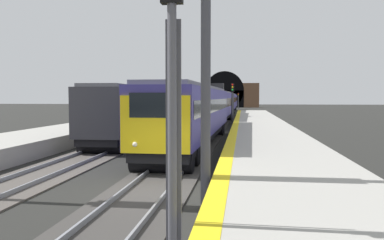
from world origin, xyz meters
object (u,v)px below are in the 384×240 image
(railway_signal_near, at_px, (172,79))
(overhead_signal_gantry, at_px, (51,13))
(train_adjacent_platform, at_px, (181,104))
(railway_signal_far, at_px, (238,99))
(railway_signal_mid, at_px, (232,99))
(train_main_approaching, at_px, (221,104))

(railway_signal_near, distance_m, overhead_signal_gantry, 6.47)
(railway_signal_near, relative_size, overhead_signal_gantry, 0.62)
(train_adjacent_platform, relative_size, railway_signal_far, 14.92)
(railway_signal_mid, distance_m, overhead_signal_gantry, 36.38)
(railway_signal_mid, bearing_deg, train_adjacent_platform, -123.39)
(train_adjacent_platform, xyz_separation_m, overhead_signal_gantry, (-40.52, -2.48, 3.38))
(railway_signal_far, bearing_deg, train_main_approaching, -2.19)
(train_main_approaching, bearing_deg, train_adjacent_platform, -40.11)
(railway_signal_mid, height_order, railway_signal_far, railway_signal_mid)
(train_main_approaching, relative_size, train_adjacent_platform, 1.33)
(train_main_approaching, height_order, train_adjacent_platform, train_adjacent_platform)
(railway_signal_near, xyz_separation_m, overhead_signal_gantry, (4.28, 4.36, 2.13))
(railway_signal_near, bearing_deg, overhead_signal_gantry, -134.46)
(railway_signal_far, bearing_deg, railway_signal_near, 0.00)
(railway_signal_mid, xyz_separation_m, railway_signal_far, (59.16, 0.00, -0.38))
(train_adjacent_platform, bearing_deg, railway_signal_far, -8.69)
(train_main_approaching, xyz_separation_m, railway_signal_mid, (-10.12, -1.88, 0.72))
(train_main_approaching, height_order, overhead_signal_gantry, overhead_signal_gantry)
(train_main_approaching, bearing_deg, railway_signal_far, 179.14)
(train_adjacent_platform, height_order, railway_signal_far, train_adjacent_platform)
(train_main_approaching, relative_size, railway_signal_near, 14.51)
(train_main_approaching, distance_m, train_adjacent_platform, 7.49)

